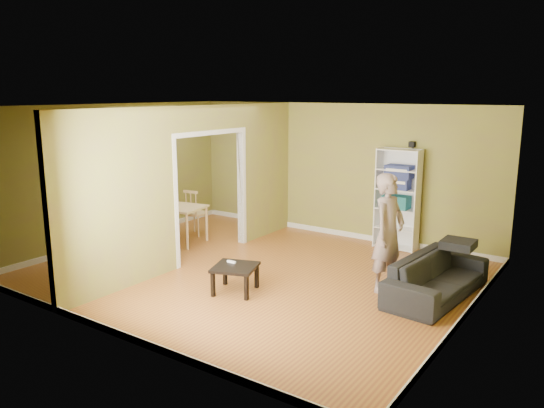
% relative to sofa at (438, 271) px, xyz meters
% --- Properties ---
extents(room_shell, '(6.50, 6.50, 6.50)m').
position_rel_sofa_xyz_m(room_shell, '(-2.70, -0.63, 0.92)').
color(room_shell, '#A96C28').
rests_on(room_shell, ground).
extents(partition, '(0.22, 5.50, 2.60)m').
position_rel_sofa_xyz_m(partition, '(-3.90, -0.63, 0.92)').
color(partition, olive).
rests_on(partition, ground).
extents(wall_speaker, '(0.10, 0.10, 0.10)m').
position_rel_sofa_xyz_m(wall_speaker, '(-1.20, 2.06, 1.52)').
color(wall_speaker, black).
rests_on(wall_speaker, room_shell).
extents(sofa, '(2.05, 1.04, 0.75)m').
position_rel_sofa_xyz_m(sofa, '(0.00, 0.00, 0.00)').
color(sofa, black).
rests_on(sofa, ground).
extents(person, '(0.79, 0.65, 2.00)m').
position_rel_sofa_xyz_m(person, '(-0.68, -0.17, 0.62)').
color(person, slate).
rests_on(person, ground).
extents(bookshelf, '(0.77, 0.34, 1.82)m').
position_rel_sofa_xyz_m(bookshelf, '(-1.37, 1.97, 0.53)').
color(bookshelf, white).
rests_on(bookshelf, ground).
extents(paper_box_teal, '(0.46, 0.30, 0.23)m').
position_rel_sofa_xyz_m(paper_box_teal, '(-1.38, 1.93, 0.48)').
color(paper_box_teal, '#185E46').
rests_on(paper_box_teal, bookshelf).
extents(paper_box_navy_b, '(0.39, 0.25, 0.20)m').
position_rel_sofa_xyz_m(paper_box_navy_b, '(-1.36, 1.93, 0.82)').
color(paper_box_navy_b, navy).
rests_on(paper_box_navy_b, bookshelf).
extents(paper_box_navy_c, '(0.46, 0.30, 0.23)m').
position_rel_sofa_xyz_m(paper_box_navy_c, '(-1.36, 1.93, 1.08)').
color(paper_box_navy_c, navy).
rests_on(paper_box_navy_c, bookshelf).
extents(coffee_table, '(0.59, 0.59, 0.39)m').
position_rel_sofa_xyz_m(coffee_table, '(-2.42, -1.47, -0.04)').
color(coffee_table, black).
rests_on(coffee_table, ground).
extents(game_controller, '(0.14, 0.04, 0.03)m').
position_rel_sofa_xyz_m(game_controller, '(-2.55, -1.39, 0.03)').
color(game_controller, white).
rests_on(game_controller, coffee_table).
extents(dining_table, '(1.12, 0.75, 0.70)m').
position_rel_sofa_xyz_m(dining_table, '(-5.00, -0.08, 0.25)').
color(dining_table, tan).
rests_on(dining_table, ground).
extents(chair_left, '(0.50, 0.50, 0.95)m').
position_rel_sofa_xyz_m(chair_left, '(-5.80, -0.11, 0.10)').
color(chair_left, tan).
rests_on(chair_left, ground).
extents(chair_near, '(0.54, 0.54, 0.98)m').
position_rel_sofa_xyz_m(chair_near, '(-4.91, -0.62, 0.11)').
color(chair_near, tan).
rests_on(chair_near, ground).
extents(chair_far, '(0.48, 0.48, 0.93)m').
position_rel_sofa_xyz_m(chair_far, '(-5.02, 0.55, 0.09)').
color(chair_far, tan).
rests_on(chair_far, ground).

